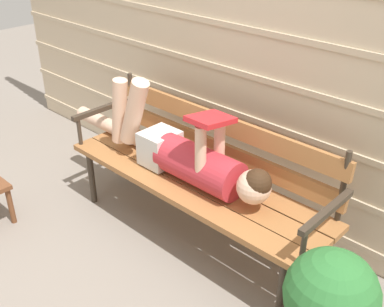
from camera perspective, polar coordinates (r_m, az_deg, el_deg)
The scene contains 4 objects.
ground_plane at distance 3.00m, azimuth -2.14°, elevation -11.51°, with size 12.00×12.00×0.00m, color gray.
house_siding at distance 2.88m, azimuth 7.38°, elevation 14.90°, with size 5.08×0.08×2.52m.
park_bench at distance 2.86m, azimuth 0.98°, elevation -1.96°, with size 1.81×0.51×0.85m.
reclining_person at distance 2.81m, azimuth -1.37°, elevation 0.15°, with size 1.76×0.25×0.57m.
Camera 1 is at (1.65, -1.59, 1.94)m, focal length 43.76 mm.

